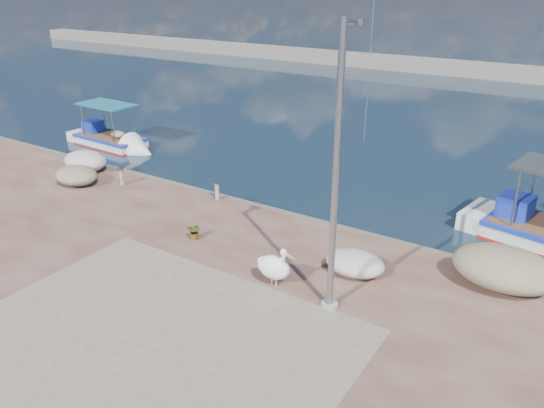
{
  "coord_description": "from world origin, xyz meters",
  "views": [
    {
      "loc": [
        8.73,
        -9.72,
        8.26
      ],
      "look_at": [
        0.0,
        3.8,
        1.3
      ],
      "focal_mm": 35.0,
      "sensor_mm": 36.0,
      "label": 1
    }
  ],
  "objects_px": {
    "lamp_post": "(336,186)",
    "bollard_near": "(217,190)",
    "boat_left": "(110,142)",
    "pelican": "(274,267)"
  },
  "relations": [
    {
      "from": "boat_left",
      "to": "pelican",
      "type": "distance_m",
      "value": 16.9
    },
    {
      "from": "lamp_post",
      "to": "bollard_near",
      "type": "xyz_separation_m",
      "value": [
        -6.76,
        3.96,
        -2.93
      ]
    },
    {
      "from": "lamp_post",
      "to": "bollard_near",
      "type": "height_order",
      "value": "lamp_post"
    },
    {
      "from": "pelican",
      "to": "lamp_post",
      "type": "distance_m",
      "value": 3.22
    },
    {
      "from": "boat_left",
      "to": "bollard_near",
      "type": "relative_size",
      "value": 8.09
    },
    {
      "from": "pelican",
      "to": "boat_left",
      "type": "bearing_deg",
      "value": 161.97
    },
    {
      "from": "bollard_near",
      "to": "pelican",
      "type": "bearing_deg",
      "value": -37.69
    },
    {
      "from": "lamp_post",
      "to": "bollard_near",
      "type": "distance_m",
      "value": 8.37
    },
    {
      "from": "pelican",
      "to": "lamp_post",
      "type": "xyz_separation_m",
      "value": [
        1.71,
        -0.06,
        2.72
      ]
    },
    {
      "from": "boat_left",
      "to": "bollard_near",
      "type": "height_order",
      "value": "boat_left"
    }
  ]
}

